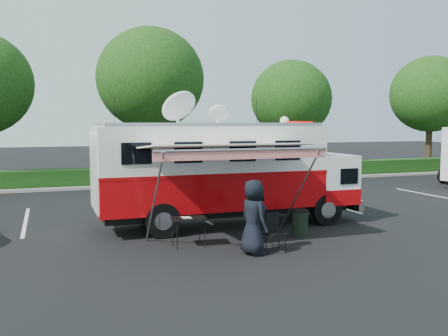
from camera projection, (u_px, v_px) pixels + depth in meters
The scene contains 9 objects.
ground_plane at pixel (229, 225), 16.84m from camera, with size 120.00×120.00×0.00m, color black.
back_border at pixel (170, 96), 28.86m from camera, with size 60.00×6.14×8.87m.
stall_lines at pixel (190, 211), 19.48m from camera, with size 24.12×5.50×0.01m.
command_truck at pixel (227, 172), 16.64m from camera, with size 8.89×2.45×4.27m.
awning at pixel (231, 148), 13.91m from camera, with size 4.85×2.52×2.93m.
person at pixel (253, 254), 13.14m from camera, with size 0.97×0.63×1.98m, color black.
folding_table at pixel (189, 219), 13.87m from camera, with size 1.04×0.79×0.82m.
folding_chair at pixel (274, 228), 13.43m from camera, with size 0.61×0.64×1.03m.
trash_bin at pixel (300, 223), 15.28m from camera, with size 0.53×0.53×0.80m.
Camera 1 is at (-5.75, -15.56, 3.46)m, focal length 40.00 mm.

